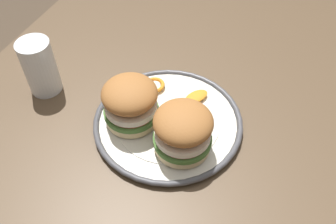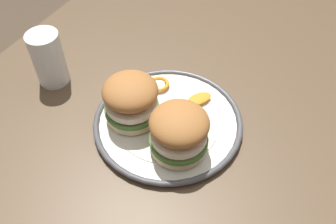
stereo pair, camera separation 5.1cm
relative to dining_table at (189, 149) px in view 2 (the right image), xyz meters
name	(u,v)px [view 2 (the right image)]	position (x,y,z in m)	size (l,w,h in m)	color
dining_table	(189,149)	(0.00, 0.00, 0.00)	(1.32, 1.08, 0.73)	brown
dinner_plate	(168,121)	(0.02, -0.05, 0.09)	(0.32, 0.32, 0.02)	silver
sandwich_half_left	(179,131)	(0.07, 0.01, 0.15)	(0.14, 0.14, 0.10)	beige
sandwich_half_right	(131,99)	(0.04, -0.12, 0.15)	(0.13, 0.13, 0.10)	beige
orange_peel_curled	(159,84)	(-0.06, -0.11, 0.11)	(0.06, 0.06, 0.01)	orange
orange_peel_strip_long	(188,113)	(-0.01, -0.01, 0.11)	(0.08, 0.06, 0.01)	orange
orange_peel_strip_short	(199,99)	(-0.06, -0.01, 0.11)	(0.07, 0.06, 0.01)	orange
drinking_glass	(49,61)	(0.02, -0.35, 0.14)	(0.07, 0.07, 0.13)	white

